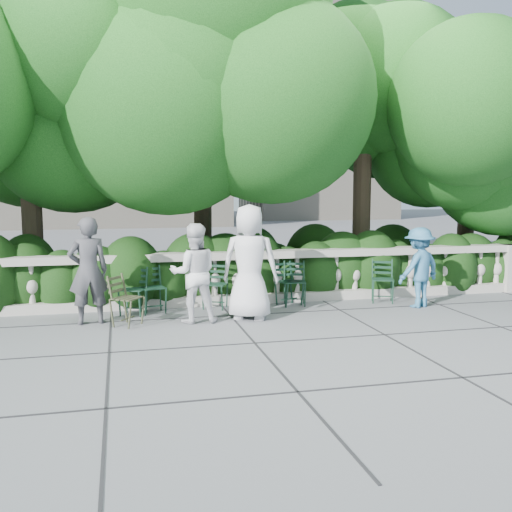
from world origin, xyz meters
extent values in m
plane|color=#5B5C63|center=(0.00, 0.00, 0.00)|extent=(90.00, 90.00, 0.00)
cube|color=#9E998E|center=(0.00, 1.80, 0.09)|extent=(12.00, 0.32, 0.18)
cube|color=#9E998E|center=(0.00, 1.80, 0.93)|extent=(12.00, 0.36, 0.14)
cube|color=#9E998E|center=(5.78, 1.80, 0.50)|extent=(0.44, 0.44, 1.00)
cylinder|color=#3F3023|center=(-4.00, 3.40, 1.40)|extent=(0.40, 0.40, 2.80)
ellipsoid|color=#103C10|center=(-4.00, 2.96, 3.68)|extent=(5.28, 5.28, 3.96)
cylinder|color=#3F3023|center=(-0.50, 4.00, 1.70)|extent=(0.40, 0.40, 3.40)
ellipsoid|color=#103C10|center=(-0.50, 3.48, 4.44)|extent=(6.24, 6.24, 4.68)
cylinder|color=#3F3023|center=(3.00, 3.30, 1.50)|extent=(0.40, 0.40, 3.00)
ellipsoid|color=#103C10|center=(3.00, 2.84, 3.92)|extent=(5.52, 5.52, 4.14)
cylinder|color=#3F3023|center=(6.00, 3.80, 1.30)|extent=(0.40, 0.40, 2.60)
ellipsoid|color=#103C10|center=(6.00, 3.40, 3.40)|extent=(4.80, 4.80, 3.60)
imported|color=silver|center=(-0.23, 0.49, 0.96)|extent=(1.10, 0.92, 1.92)
imported|color=#3F3F44|center=(-2.82, 0.78, 0.87)|extent=(0.69, 0.52, 1.74)
imported|color=silver|center=(-1.16, 0.50, 0.81)|extent=(0.82, 0.65, 1.62)
imported|color=teal|center=(3.02, 0.72, 0.74)|extent=(1.08, 0.84, 1.47)
camera|label=1|loc=(-2.32, -8.64, 2.18)|focal=40.00mm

